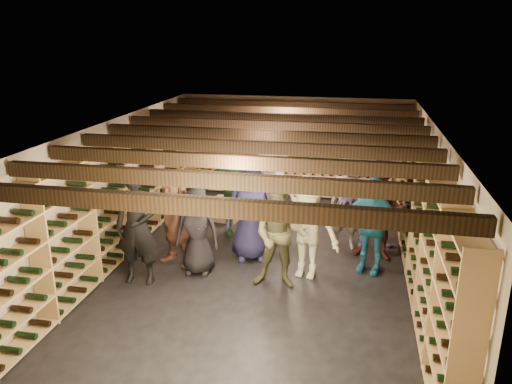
{
  "coord_description": "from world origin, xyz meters",
  "views": [
    {
      "loc": [
        1.46,
        -7.87,
        3.88
      ],
      "look_at": [
        -0.17,
        0.2,
        1.22
      ],
      "focal_mm": 35.0,
      "sensor_mm": 36.0,
      "label": 1
    }
  ],
  "objects_px": {
    "crate_loose": "(268,227)",
    "person_0": "(197,231)",
    "person_3": "(307,228)",
    "person_5": "(176,219)",
    "person_7": "(346,204)",
    "crate_stack_left": "(225,209)",
    "person_4": "(371,225)",
    "person_8": "(380,211)",
    "person_11": "(377,201)",
    "crate_stack_right": "(250,194)",
    "person_1": "(137,227)",
    "person_2": "(280,235)",
    "person_6": "(251,209)",
    "person_10": "(235,188)",
    "person_9": "(271,190)"
  },
  "relations": [
    {
      "from": "person_6",
      "to": "person_10",
      "type": "relative_size",
      "value": 0.97
    },
    {
      "from": "crate_stack_right",
      "to": "person_8",
      "type": "bearing_deg",
      "value": -37.61
    },
    {
      "from": "crate_stack_right",
      "to": "person_6",
      "type": "bearing_deg",
      "value": -77.48
    },
    {
      "from": "person_4",
      "to": "crate_stack_left",
      "type": "bearing_deg",
      "value": 164.96
    },
    {
      "from": "person_2",
      "to": "person_9",
      "type": "xyz_separation_m",
      "value": [
        -0.5,
        2.11,
        0.04
      ]
    },
    {
      "from": "person_2",
      "to": "person_8",
      "type": "distance_m",
      "value": 2.05
    },
    {
      "from": "person_1",
      "to": "person_11",
      "type": "xyz_separation_m",
      "value": [
        3.74,
        2.19,
        -0.06
      ]
    },
    {
      "from": "person_8",
      "to": "person_10",
      "type": "xyz_separation_m",
      "value": [
        -2.75,
        0.61,
        0.06
      ]
    },
    {
      "from": "person_4",
      "to": "person_8",
      "type": "height_order",
      "value": "person_8"
    },
    {
      "from": "person_1",
      "to": "person_4",
      "type": "xyz_separation_m",
      "value": [
        3.63,
        1.11,
        -0.12
      ]
    },
    {
      "from": "person_7",
      "to": "person_5",
      "type": "bearing_deg",
      "value": -168.53
    },
    {
      "from": "crate_stack_left",
      "to": "person_2",
      "type": "bearing_deg",
      "value": -58.87
    },
    {
      "from": "person_4",
      "to": "person_11",
      "type": "relative_size",
      "value": 0.94
    },
    {
      "from": "person_8",
      "to": "person_2",
      "type": "bearing_deg",
      "value": -126.15
    },
    {
      "from": "crate_stack_left",
      "to": "person_11",
      "type": "height_order",
      "value": "person_11"
    },
    {
      "from": "person_7",
      "to": "crate_stack_left",
      "type": "bearing_deg",
      "value": 148.7
    },
    {
      "from": "person_3",
      "to": "person_5",
      "type": "distance_m",
      "value": 2.26
    },
    {
      "from": "person_10",
      "to": "person_3",
      "type": "bearing_deg",
      "value": -60.63
    },
    {
      "from": "crate_stack_left",
      "to": "person_1",
      "type": "bearing_deg",
      "value": -102.64
    },
    {
      "from": "crate_stack_left",
      "to": "person_5",
      "type": "relative_size",
      "value": 0.34
    },
    {
      "from": "crate_loose",
      "to": "person_5",
      "type": "xyz_separation_m",
      "value": [
        -1.31,
        -1.72,
        0.73
      ]
    },
    {
      "from": "crate_loose",
      "to": "person_3",
      "type": "height_order",
      "value": "person_3"
    },
    {
      "from": "person_5",
      "to": "person_6",
      "type": "relative_size",
      "value": 0.89
    },
    {
      "from": "person_5",
      "to": "person_6",
      "type": "xyz_separation_m",
      "value": [
        1.23,
        0.45,
        0.1
      ]
    },
    {
      "from": "crate_stack_right",
      "to": "crate_loose",
      "type": "xyz_separation_m",
      "value": [
        0.65,
        -1.28,
        -0.25
      ]
    },
    {
      "from": "person_3",
      "to": "person_5",
      "type": "xyz_separation_m",
      "value": [
        -2.26,
        0.08,
        -0.04
      ]
    },
    {
      "from": "crate_stack_left",
      "to": "person_3",
      "type": "height_order",
      "value": "person_3"
    },
    {
      "from": "crate_loose",
      "to": "person_4",
      "type": "distance_m",
      "value": 2.52
    },
    {
      "from": "person_7",
      "to": "person_11",
      "type": "xyz_separation_m",
      "value": [
        0.54,
        0.17,
        0.03
      ]
    },
    {
      "from": "crate_stack_right",
      "to": "person_2",
      "type": "distance_m",
      "value": 3.72
    },
    {
      "from": "crate_stack_left",
      "to": "person_11",
      "type": "relative_size",
      "value": 0.31
    },
    {
      "from": "crate_stack_right",
      "to": "person_0",
      "type": "xyz_separation_m",
      "value": [
        -0.19,
        -3.28,
        0.4
      ]
    },
    {
      "from": "crate_loose",
      "to": "crate_stack_right",
      "type": "bearing_deg",
      "value": 116.94
    },
    {
      "from": "crate_stack_right",
      "to": "crate_loose",
      "type": "distance_m",
      "value": 1.46
    },
    {
      "from": "person_0",
      "to": "person_7",
      "type": "bearing_deg",
      "value": 27.9
    },
    {
      "from": "crate_stack_right",
      "to": "person_7",
      "type": "xyz_separation_m",
      "value": [
        2.19,
        -1.76,
        0.52
      ]
    },
    {
      "from": "person_1",
      "to": "person_3",
      "type": "bearing_deg",
      "value": 11.17
    },
    {
      "from": "crate_stack_right",
      "to": "person_9",
      "type": "relative_size",
      "value": 0.37
    },
    {
      "from": "person_5",
      "to": "crate_stack_left",
      "type": "bearing_deg",
      "value": 103.33
    },
    {
      "from": "crate_stack_left",
      "to": "person_6",
      "type": "relative_size",
      "value": 0.3
    },
    {
      "from": "person_0",
      "to": "person_4",
      "type": "distance_m",
      "value": 2.87
    },
    {
      "from": "crate_loose",
      "to": "person_5",
      "type": "distance_m",
      "value": 2.28
    },
    {
      "from": "person_4",
      "to": "person_0",
      "type": "bearing_deg",
      "value": -151.61
    },
    {
      "from": "person_9",
      "to": "person_11",
      "type": "relative_size",
      "value": 1.03
    },
    {
      "from": "crate_loose",
      "to": "person_0",
      "type": "bearing_deg",
      "value": -112.72
    },
    {
      "from": "person_7",
      "to": "person_8",
      "type": "relative_size",
      "value": 0.96
    },
    {
      "from": "person_0",
      "to": "person_3",
      "type": "distance_m",
      "value": 1.8
    },
    {
      "from": "person_6",
      "to": "crate_stack_left",
      "type": "bearing_deg",
      "value": 103.87
    },
    {
      "from": "crate_loose",
      "to": "person_6",
      "type": "relative_size",
      "value": 0.27
    },
    {
      "from": "crate_stack_left",
      "to": "person_8",
      "type": "distance_m",
      "value": 3.44
    }
  ]
}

